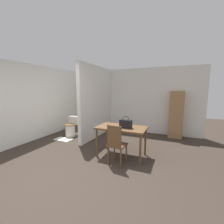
% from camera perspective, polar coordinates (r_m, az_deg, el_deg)
% --- Properties ---
extents(ground_plane, '(16.00, 16.00, 0.00)m').
position_cam_1_polar(ground_plane, '(3.33, -18.03, -22.46)').
color(ground_plane, '#382D26').
extents(wall_back, '(5.78, 0.12, 2.50)m').
position_cam_1_polar(wall_back, '(6.21, 5.12, 4.49)').
color(wall_back, white).
rests_on(wall_back, ground_plane).
extents(wall_left, '(0.12, 4.72, 2.50)m').
position_cam_1_polar(wall_left, '(5.94, -24.51, 3.55)').
color(wall_left, white).
rests_on(wall_left, ground_plane).
extents(partition_wall, '(0.12, 2.22, 2.50)m').
position_cam_1_polar(partition_wall, '(5.41, -5.69, 3.87)').
color(partition_wall, white).
rests_on(partition_wall, ground_plane).
extents(dining_table, '(1.23, 0.70, 0.76)m').
position_cam_1_polar(dining_table, '(3.81, 3.61, -6.94)').
color(dining_table, brown).
rests_on(dining_table, ground_plane).
extents(wooden_chair, '(0.40, 0.40, 0.93)m').
position_cam_1_polar(wooden_chair, '(3.43, 1.60, -11.85)').
color(wooden_chair, brown).
rests_on(wooden_chair, ground_plane).
extents(toilet, '(0.39, 0.51, 0.70)m').
position_cam_1_polar(toilet, '(5.69, -15.24, -5.69)').
color(toilet, silver).
rests_on(toilet, ground_plane).
extents(handbag, '(0.30, 0.13, 0.29)m').
position_cam_1_polar(handbag, '(3.67, 5.25, -4.47)').
color(handbag, black).
rests_on(handbag, dining_table).
extents(wooden_cabinet, '(0.46, 0.39, 1.64)m').
position_cam_1_polar(wooden_cabinet, '(5.69, 23.21, -0.93)').
color(wooden_cabinet, '#997047').
rests_on(wooden_cabinet, ground_plane).
extents(bath_mat, '(0.60, 0.35, 0.01)m').
position_cam_1_polar(bath_mat, '(5.46, -18.04, -9.85)').
color(bath_mat, silver).
rests_on(bath_mat, ground_plane).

